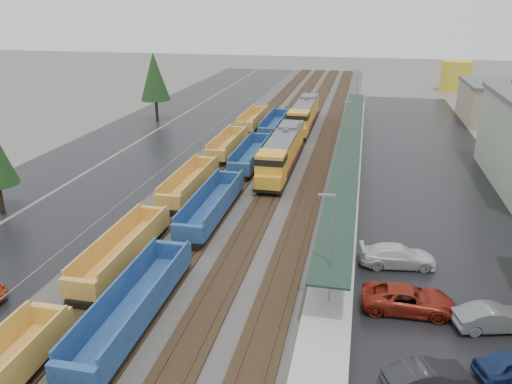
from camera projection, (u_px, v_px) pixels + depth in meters
ballast_strip at (283, 142)px, 70.36m from camera, size 20.00×160.00×0.08m
trackbed at (283, 141)px, 70.32m from camera, size 14.60×160.00×0.22m
west_parking_lot at (182, 137)px, 73.31m from camera, size 10.00×160.00×0.02m
west_road at (119, 133)px, 75.28m from camera, size 9.00×160.00×0.02m
east_commuter_lot at (431, 173)px, 57.51m from camera, size 16.00×100.00×0.02m
station_platform at (348, 162)px, 59.12m from camera, size 3.00×80.00×8.00m
chainlink_fence at (214, 130)px, 70.24m from camera, size 0.08×160.04×2.02m
distant_hills at (454, 52)px, 199.26m from camera, size 301.00×140.00×25.20m
tree_west_far at (154, 77)px, 81.49m from camera, size 4.84×4.84×11.00m
tree_east at (508, 108)px, 60.75m from camera, size 4.40×4.40×10.00m
locomotive_lead at (282, 153)px, 57.26m from camera, size 2.91×19.17×4.34m
locomotive_trail at (304, 115)px, 76.45m from camera, size 2.91×19.17×4.34m
well_string_yellow at (162, 212)px, 44.10m from camera, size 2.55×88.27×2.26m
well_string_blue at (181, 246)px, 37.79m from camera, size 2.65×96.30×2.35m
storage_tank at (456, 76)px, 110.05m from camera, size 6.52×6.52×6.52m
parked_car_east_a at (427, 377)px, 25.21m from camera, size 3.26×4.77×1.49m
parked_car_east_b at (408, 299)px, 31.69m from camera, size 2.84×5.93×1.63m
parked_car_east_c at (398, 256)px, 37.13m from camera, size 3.06×5.88×1.63m
parked_car_east_e at (493, 318)px, 29.87m from camera, size 2.83×4.95×1.54m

